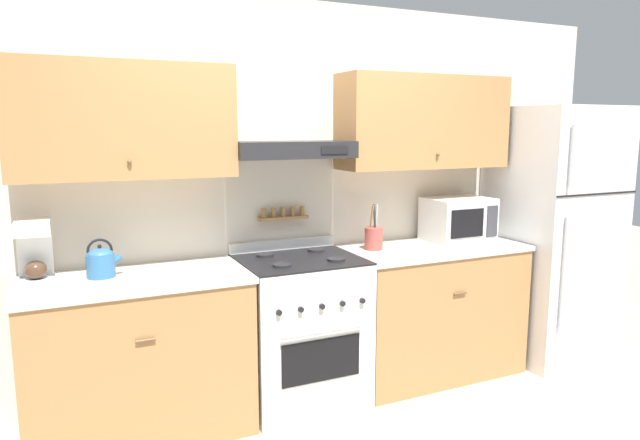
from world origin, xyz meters
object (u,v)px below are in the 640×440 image
at_px(coffee_maker, 35,250).
at_px(utensil_crock, 374,238).
at_px(refrigerator, 551,233).
at_px(stove_range, 300,330).
at_px(tea_kettle, 101,261).
at_px(microwave, 458,219).

bearing_deg(coffee_maker, utensil_crock, -1.03).
bearing_deg(refrigerator, coffee_maker, 177.12).
distance_m(stove_range, tea_kettle, 1.28).
xyz_separation_m(coffee_maker, microwave, (2.75, -0.02, -0.02)).
height_order(refrigerator, microwave, refrigerator).
relative_size(coffee_maker, utensil_crock, 1.10).
bearing_deg(utensil_crock, tea_kettle, -180.00).
height_order(refrigerator, utensil_crock, refrigerator).
xyz_separation_m(tea_kettle, microwave, (2.43, 0.02, 0.07)).
bearing_deg(refrigerator, microwave, 168.27).
bearing_deg(utensil_crock, microwave, 1.43).
bearing_deg(tea_kettle, refrigerator, -2.51).
height_order(microwave, utensil_crock, microwave).
xyz_separation_m(refrigerator, microwave, (-0.76, 0.16, 0.14)).
bearing_deg(microwave, utensil_crock, -178.57).
bearing_deg(microwave, coffee_maker, 179.61).
distance_m(stove_range, microwave, 1.42).
relative_size(stove_range, utensil_crock, 3.27).
xyz_separation_m(refrigerator, utensil_crock, (-1.47, 0.14, 0.06)).
distance_m(refrigerator, utensil_crock, 1.48).
relative_size(coffee_maker, microwave, 0.74).
distance_m(tea_kettle, coffee_maker, 0.33).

